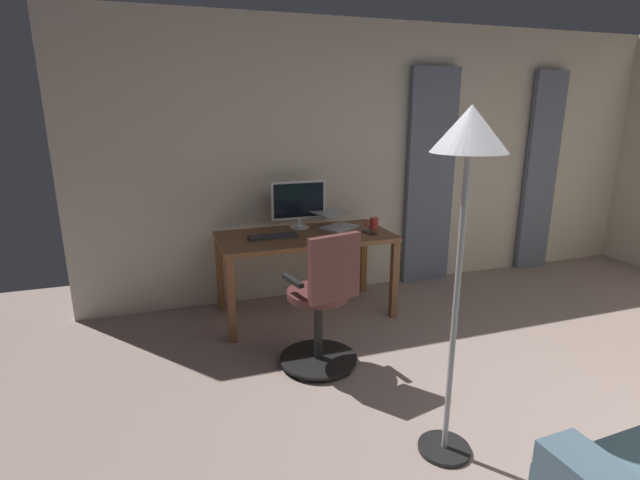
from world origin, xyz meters
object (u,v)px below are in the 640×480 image
at_px(laptop, 336,222).
at_px(floor_lamp, 468,163).
at_px(computer_mouse, 346,235).
at_px(cell_phone_by_monitor, 369,233).
at_px(office_chair, 323,306).
at_px(computer_keyboard, 273,236).
at_px(mug_tea, 374,223).
at_px(desk, 305,244).
at_px(computer_monitor, 299,202).

relative_size(laptop, floor_lamp, 0.25).
distance_m(computer_mouse, cell_phone_by_monitor, 0.24).
relative_size(office_chair, cell_phone_by_monitor, 7.00).
bearing_deg(cell_phone_by_monitor, computer_keyboard, -22.61).
relative_size(office_chair, mug_tea, 7.94).
height_order(desk, office_chair, office_chair).
xyz_separation_m(office_chair, cell_phone_by_monitor, (-0.71, -0.80, 0.26)).
relative_size(office_chair, floor_lamp, 0.56).
relative_size(cell_phone_by_monitor, floor_lamp, 0.08).
relative_size(laptop, cell_phone_by_monitor, 3.12).
distance_m(computer_keyboard, floor_lamp, 2.15).
bearing_deg(mug_tea, cell_phone_by_monitor, 52.95).
xyz_separation_m(computer_keyboard, laptop, (-0.62, -0.16, 0.04)).
bearing_deg(mug_tea, computer_keyboard, 0.77).
height_order(computer_keyboard, computer_mouse, computer_mouse).
bearing_deg(computer_keyboard, office_chair, 97.60).
relative_size(laptop, computer_mouse, 4.49).
height_order(computer_monitor, computer_mouse, computer_monitor).
xyz_separation_m(desk, floor_lamp, (-0.18, 1.96, 0.90)).
bearing_deg(computer_monitor, office_chair, 81.37).
distance_m(office_chair, computer_monitor, 1.30).
distance_m(office_chair, cell_phone_by_monitor, 1.10).
distance_m(computer_monitor, floor_lamp, 2.29).
distance_m(office_chair, laptop, 1.23).
bearing_deg(mug_tea, computer_monitor, -22.65).
bearing_deg(computer_monitor, laptop, 160.32).
distance_m(computer_mouse, floor_lamp, 1.94).
height_order(office_chair, laptop, office_chair).
distance_m(computer_keyboard, laptop, 0.64).
distance_m(computer_keyboard, mug_tea, 0.93).
distance_m(computer_monitor, mug_tea, 0.70).
bearing_deg(floor_lamp, computer_mouse, -94.17).
bearing_deg(office_chair, floor_lamp, -84.22).
relative_size(office_chair, computer_monitor, 2.01).
xyz_separation_m(cell_phone_by_monitor, floor_lamp, (0.37, 1.82, 0.81)).
bearing_deg(laptop, mug_tea, 125.92).
height_order(desk, mug_tea, mug_tea).
relative_size(computer_keyboard, floor_lamp, 0.23).
distance_m(cell_phone_by_monitor, mug_tea, 0.17).
distance_m(desk, mug_tea, 0.66).
relative_size(laptop, mug_tea, 3.53).
distance_m(desk, office_chair, 0.97).
height_order(mug_tea, floor_lamp, floor_lamp).
relative_size(desk, mug_tea, 11.72).
relative_size(computer_keyboard, cell_phone_by_monitor, 2.90).
bearing_deg(computer_monitor, cell_phone_by_monitor, 143.09).
bearing_deg(floor_lamp, computer_keyboard, -76.59).
distance_m(computer_keyboard, computer_mouse, 0.62).
height_order(computer_monitor, cell_phone_by_monitor, computer_monitor).
xyz_separation_m(computer_keyboard, cell_phone_by_monitor, (-0.83, 0.12, -0.01)).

